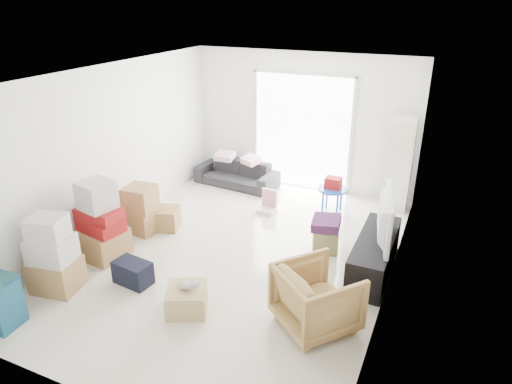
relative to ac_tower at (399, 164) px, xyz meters
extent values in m
cube|color=beige|center=(-1.95, -2.65, -0.99)|extent=(4.50, 6.00, 0.24)
cube|color=white|center=(-1.95, -2.65, 1.95)|extent=(4.50, 6.00, 0.24)
cube|color=white|center=(-1.95, 0.47, 0.48)|extent=(4.50, 0.24, 2.70)
cube|color=white|center=(-1.95, -5.77, 0.48)|extent=(4.50, 0.24, 2.70)
cube|color=white|center=(-4.32, -2.65, 0.48)|extent=(0.24, 6.00, 2.70)
cube|color=white|center=(0.42, -2.65, 0.48)|extent=(0.24, 6.00, 2.70)
cube|color=white|center=(-1.95, 0.33, 0.27)|extent=(2.00, 0.01, 2.30)
cube|color=silver|center=(-2.95, 0.32, 0.27)|extent=(0.06, 0.04, 2.30)
cube|color=silver|center=(-0.95, 0.32, 0.27)|extent=(0.06, 0.04, 2.30)
cube|color=silver|center=(-1.95, 0.32, 1.42)|extent=(2.10, 0.04, 0.06)
cube|color=beige|center=(0.00, 0.00, 0.00)|extent=(0.45, 0.30, 1.75)
cube|color=black|center=(0.05, -2.26, -0.61)|extent=(0.48, 1.61, 0.54)
imported|color=black|center=(0.05, -2.26, -0.26)|extent=(0.88, 1.28, 0.15)
imported|color=#2B2B31|center=(-3.17, -0.15, -0.54)|extent=(1.76, 0.65, 0.67)
cube|color=#F1AFC8|center=(-3.45, -0.13, -0.14)|extent=(0.43, 0.35, 0.13)
cube|color=#F1AFC8|center=(-2.85, -0.14, -0.14)|extent=(0.46, 0.42, 0.13)
imported|color=tan|center=(-0.36, -3.72, -0.44)|extent=(1.15, 1.14, 0.86)
cube|color=olive|center=(-3.75, -4.41, -0.65)|extent=(0.66, 0.58, 0.44)
cube|color=silver|center=(-3.75, -4.41, -0.26)|extent=(0.61, 0.53, 0.34)
cube|color=silver|center=(-3.75, -4.41, 0.05)|extent=(0.53, 0.50, 0.29)
cube|color=olive|center=(-3.75, -3.50, -0.66)|extent=(0.66, 0.66, 0.43)
cube|color=#AF151E|center=(-3.75, -3.50, -0.34)|extent=(0.72, 0.54, 0.20)
cube|color=#AF151E|center=(-3.75, -3.50, -0.16)|extent=(0.65, 0.44, 0.17)
cube|color=silver|center=(-3.75, -3.50, 0.13)|extent=(0.54, 0.52, 0.41)
cube|color=olive|center=(-3.72, -2.60, -0.68)|extent=(0.59, 0.51, 0.39)
cube|color=olive|center=(-3.72, -2.60, -0.28)|extent=(0.49, 0.49, 0.41)
cube|color=olive|center=(-3.42, -2.36, -0.69)|extent=(0.55, 0.55, 0.36)
cube|color=black|center=(-2.90, -3.90, -0.71)|extent=(0.55, 0.37, 0.33)
cube|color=#958D57|center=(-0.74, -1.98, -0.69)|extent=(0.47, 0.47, 0.37)
cube|color=#451F4E|center=(-0.74, -1.98, -0.43)|extent=(0.46, 0.46, 0.14)
cylinder|color=blue|center=(-1.02, -0.59, -0.43)|extent=(0.54, 0.54, 0.04)
cylinder|color=blue|center=(-0.89, -0.45, -0.66)|extent=(0.04, 0.04, 0.43)
cylinder|color=blue|center=(-1.16, -0.45, -0.66)|extent=(0.04, 0.04, 0.43)
cylinder|color=blue|center=(-1.16, -0.72, -0.66)|extent=(0.04, 0.04, 0.43)
cylinder|color=blue|center=(-0.89, -0.72, -0.66)|extent=(0.04, 0.04, 0.43)
cube|color=#AF151E|center=(-1.02, -0.59, -0.31)|extent=(0.28, 0.22, 0.20)
cube|color=silver|center=(-2.08, -1.12, -0.84)|extent=(0.34, 0.30, 0.08)
cube|color=pink|center=(-2.08, -1.00, -0.63)|extent=(0.29, 0.07, 0.34)
cube|color=tan|center=(-1.91, -4.11, -0.71)|extent=(0.64, 0.64, 0.32)
ellipsoid|color=#B2ADA8|center=(-1.91, -4.11, -0.50)|extent=(0.20, 0.14, 0.11)
cube|color=#BB3528|center=(-1.91, -4.11, -0.50)|extent=(0.15, 0.13, 0.03)
sphere|color=#B2ADA8|center=(-1.80, -4.08, -0.47)|extent=(0.11, 0.11, 0.11)
camera|label=1|loc=(0.79, -8.03, 2.79)|focal=32.00mm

